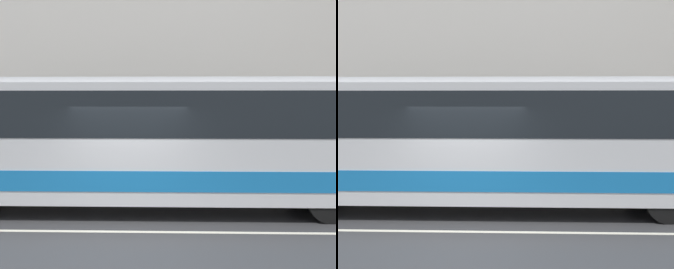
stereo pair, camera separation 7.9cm
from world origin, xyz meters
The scene contains 5 objects.
ground_plane centered at (0.00, 0.00, 0.00)m, with size 60.00×60.00×0.00m, color #38383A.
sidewalk centered at (0.00, 5.42, 0.08)m, with size 60.00×2.84×0.15m.
building_facade centered at (0.00, 6.99, 5.68)m, with size 60.00×0.35×11.77m.
lane_stripe centered at (0.00, 0.00, 0.00)m, with size 54.00×0.14×0.01m.
transit_bus centered at (-0.31, 1.93, 1.77)m, with size 12.48×2.52×3.14m.
Camera 1 is at (1.16, -9.16, 2.64)m, focal length 50.00 mm.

